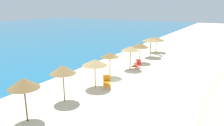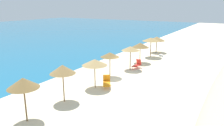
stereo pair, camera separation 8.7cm
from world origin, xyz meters
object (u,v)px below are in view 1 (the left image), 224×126
at_px(beach_umbrella_5, 130,48).
at_px(beach_umbrella_1, 24,83).
at_px(lounge_chair_1, 107,82).
at_px(beach_umbrella_4, 110,55).
at_px(beach_umbrella_7, 151,39).
at_px(cooler_box, 161,56).
at_px(beach_umbrella_2, 63,69).
at_px(beach_umbrella_3, 95,62).
at_px(beach_umbrella_8, 156,39).
at_px(beach_umbrella_6, 140,45).
at_px(lounge_chair_0, 137,64).

bearing_deg(beach_umbrella_5, beach_umbrella_1, 177.70).
bearing_deg(lounge_chair_1, beach_umbrella_4, -97.73).
bearing_deg(beach_umbrella_1, lounge_chair_1, -8.06).
distance_m(beach_umbrella_7, cooler_box, 2.90).
relative_size(beach_umbrella_2, beach_umbrella_3, 1.11).
bearing_deg(beach_umbrella_1, beach_umbrella_7, -0.90).
xyz_separation_m(beach_umbrella_8, lounge_chair_1, (-16.67, -1.18, -1.77)).
height_order(beach_umbrella_2, beach_umbrella_4, beach_umbrella_2).
relative_size(beach_umbrella_5, beach_umbrella_7, 0.97).
relative_size(beach_umbrella_3, beach_umbrella_8, 1.05).
height_order(beach_umbrella_5, beach_umbrella_8, beach_umbrella_5).
distance_m(beach_umbrella_3, beach_umbrella_6, 10.25).
distance_m(beach_umbrella_3, lounge_chair_1, 2.26).
xyz_separation_m(beach_umbrella_1, beach_umbrella_5, (14.03, -0.56, -0.13)).
bearing_deg(beach_umbrella_5, beach_umbrella_8, 3.32).
bearing_deg(beach_umbrella_6, beach_umbrella_4, 177.20).
bearing_deg(beach_umbrella_4, beach_umbrella_5, -9.16).
bearing_deg(beach_umbrella_2, beach_umbrella_3, -6.44).
xyz_separation_m(beach_umbrella_6, cooler_box, (4.83, -1.23, -2.17)).
distance_m(beach_umbrella_3, beach_umbrella_4, 3.35).
bearing_deg(beach_umbrella_7, beach_umbrella_3, -179.65).
bearing_deg(lounge_chair_0, lounge_chair_1, 95.83).
bearing_deg(beach_umbrella_7, beach_umbrella_6, 179.92).
relative_size(beach_umbrella_6, lounge_chair_0, 1.92).
bearing_deg(beach_umbrella_5, beach_umbrella_2, 176.97).
height_order(beach_umbrella_3, beach_umbrella_5, beach_umbrella_5).
xyz_separation_m(beach_umbrella_2, beach_umbrella_7, (17.62, -0.32, -0.04)).
bearing_deg(beach_umbrella_3, beach_umbrella_6, 0.51).
height_order(beach_umbrella_8, cooler_box, beach_umbrella_8).
xyz_separation_m(beach_umbrella_3, cooler_box, (15.07, -1.13, -2.23)).
bearing_deg(lounge_chair_0, beach_umbrella_8, -78.39).
height_order(beach_umbrella_6, lounge_chair_1, beach_umbrella_6).
bearing_deg(beach_umbrella_4, beach_umbrella_3, -172.63).
height_order(beach_umbrella_1, beach_umbrella_6, beach_umbrella_1).
relative_size(beach_umbrella_2, beach_umbrella_8, 1.16).
distance_m(beach_umbrella_5, beach_umbrella_6, 3.35).
bearing_deg(beach_umbrella_2, beach_umbrella_1, 179.88).
bearing_deg(beach_umbrella_5, beach_umbrella_7, 1.89).
xyz_separation_m(beach_umbrella_1, beach_umbrella_8, (24.63, 0.05, -0.43)).
bearing_deg(beach_umbrella_7, cooler_box, -48.77).
bearing_deg(lounge_chair_0, cooler_box, -88.81).
xyz_separation_m(beach_umbrella_1, beach_umbrella_2, (3.51, -0.01, -0.00)).
relative_size(beach_umbrella_1, lounge_chair_1, 1.75).
distance_m(beach_umbrella_3, beach_umbrella_8, 17.51).
bearing_deg(cooler_box, beach_umbrella_6, 165.76).
height_order(beach_umbrella_4, beach_umbrella_5, beach_umbrella_5).
bearing_deg(beach_umbrella_2, beach_umbrella_6, -1.31).
distance_m(beach_umbrella_4, beach_umbrella_7, 10.69).
height_order(beach_umbrella_3, beach_umbrella_6, beach_umbrella_3).
height_order(beach_umbrella_2, beach_umbrella_7, beach_umbrella_2).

